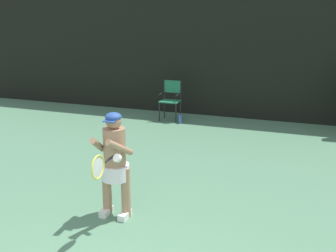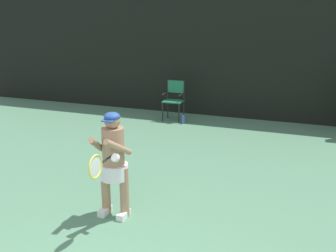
{
  "view_description": "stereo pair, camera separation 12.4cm",
  "coord_description": "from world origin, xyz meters",
  "views": [
    {
      "loc": [
        1.51,
        -2.26,
        2.75
      ],
      "look_at": [
        -0.53,
        3.44,
        1.05
      ],
      "focal_mm": 41.36,
      "sensor_mm": 36.0,
      "label": 1
    },
    {
      "loc": [
        1.63,
        -2.22,
        2.75
      ],
      "look_at": [
        -0.53,
        3.44,
        1.05
      ],
      "focal_mm": 41.36,
      "sensor_mm": 36.0,
      "label": 2
    }
  ],
  "objects": [
    {
      "name": "backdrop_screen",
      "position": [
        0.0,
        8.5,
        1.81
      ],
      "size": [
        18.0,
        0.12,
        3.66
      ],
      "color": "black",
      "rests_on": "ground"
    },
    {
      "name": "water_bottle",
      "position": [
        -1.57,
        7.3,
        0.12
      ],
      "size": [
        0.07,
        0.07,
        0.27
      ],
      "color": "blue",
      "rests_on": "ground"
    },
    {
      "name": "tennis_racket",
      "position": [
        -0.78,
        1.63,
        0.99
      ],
      "size": [
        0.03,
        0.6,
        0.31
      ],
      "rotation": [
        0.0,
        0.0,
        0.01
      ],
      "color": "black"
    },
    {
      "name": "tennis_player",
      "position": [
        -0.88,
        2.23,
        0.84
      ],
      "size": [
        0.53,
        0.61,
        1.52
      ],
      "color": "white",
      "rests_on": "ground"
    },
    {
      "name": "umpire_chair",
      "position": [
        -1.94,
        7.61,
        0.62
      ],
      "size": [
        0.52,
        0.44,
        1.08
      ],
      "color": "black",
      "rests_on": "ground"
    }
  ]
}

